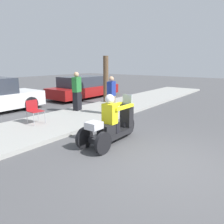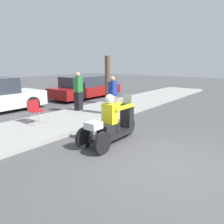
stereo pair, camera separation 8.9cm
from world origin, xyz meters
TOP-DOWN VIEW (x-y plane):
  - ground_plane at (0.00, 0.00)m, footprint 60.00×60.00m
  - sidewalk_strip at (0.00, 4.60)m, footprint 28.00×2.80m
  - motorcycle_trike at (0.40, 1.83)m, footprint 2.21×0.74m
  - spectator_mid_group at (2.77, 3.66)m, footprint 0.41×0.28m
  - spectator_with_child at (2.46, 5.35)m, footprint 0.46×0.34m
  - folding_chair_curbside at (0.02, 5.01)m, footprint 0.48×0.48m
  - parked_car_lot_center at (5.66, 8.07)m, footprint 4.86×2.07m
  - tree_trunk at (4.96, 5.69)m, footprint 0.28×0.28m

SIDE VIEW (x-z plane):
  - ground_plane at x=0.00m, z-range 0.00..0.00m
  - sidewalk_strip at x=0.00m, z-range 0.00..0.12m
  - motorcycle_trike at x=0.40m, z-range -0.20..1.20m
  - folding_chair_curbside at x=0.02m, z-range 0.21..1.03m
  - parked_car_lot_center at x=5.66m, z-range -0.03..1.35m
  - spectator_mid_group at x=2.77m, z-range 0.09..1.66m
  - spectator_with_child at x=2.46m, z-range 0.09..1.80m
  - tree_trunk at x=4.96m, z-range 0.12..2.58m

